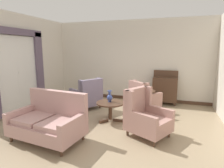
# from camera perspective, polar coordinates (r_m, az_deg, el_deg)

# --- Properties ---
(ground) EXTENTS (8.44, 8.44, 0.00)m
(ground) POSITION_cam_1_polar(r_m,az_deg,el_deg) (5.03, -2.22, -12.47)
(ground) COLOR #9E896B
(wall_back) EXTENTS (6.19, 0.08, 3.05)m
(wall_back) POSITION_cam_1_polar(r_m,az_deg,el_deg) (7.36, 5.58, 7.05)
(wall_back) COLOR silver
(wall_back) RESTS_ON ground
(wall_left) EXTENTS (0.08, 3.96, 3.05)m
(wall_left) POSITION_cam_1_polar(r_m,az_deg,el_deg) (6.98, -23.60, 6.05)
(wall_left) COLOR silver
(wall_left) RESTS_ON ground
(baseboard_back) EXTENTS (6.03, 0.03, 0.12)m
(baseboard_back) POSITION_cam_1_polar(r_m,az_deg,el_deg) (7.53, 5.28, -4.16)
(baseboard_back) COLOR #4C3323
(baseboard_back) RESTS_ON ground
(window_with_curtains) EXTENTS (0.12, 2.17, 2.52)m
(window_with_curtains) POSITION_cam_1_polar(r_m,az_deg,el_deg) (6.47, -26.62, 4.42)
(window_with_curtains) COLOR silver
(coffee_table) EXTENTS (0.77, 0.77, 0.53)m
(coffee_table) POSITION_cam_1_polar(r_m,az_deg,el_deg) (5.20, -0.54, -6.78)
(coffee_table) COLOR #4C3323
(coffee_table) RESTS_ON ground
(porcelain_vase) EXTENTS (0.16, 0.16, 0.32)m
(porcelain_vase) POSITION_cam_1_polar(r_m,az_deg,el_deg) (5.18, -0.72, -4.01)
(porcelain_vase) COLOR #384C93
(porcelain_vase) RESTS_ON coffee_table
(settee) EXTENTS (1.64, 1.05, 1.04)m
(settee) POSITION_cam_1_polar(r_m,az_deg,el_deg) (4.40, -18.58, -10.71)
(settee) COLOR tan
(settee) RESTS_ON ground
(armchair_near_sideboard) EXTENTS (1.13, 1.08, 1.08)m
(armchair_near_sideboard) POSITION_cam_1_polar(r_m,az_deg,el_deg) (4.42, 10.09, -9.74)
(armchair_near_sideboard) COLOR tan
(armchair_near_sideboard) RESTS_ON ground
(armchair_beside_settee) EXTENTS (1.15, 1.12, 1.02)m
(armchair_beside_settee) POSITION_cam_1_polar(r_m,az_deg,el_deg) (6.34, -7.47, -3.57)
(armchair_beside_settee) COLOR slate
(armchair_beside_settee) RESTS_ON ground
(armchair_back_corner) EXTENTS (1.09, 1.09, 0.98)m
(armchair_back_corner) POSITION_cam_1_polar(r_m,az_deg,el_deg) (6.10, 9.39, -4.23)
(armchair_back_corner) COLOR tan
(armchair_back_corner) RESTS_ON ground
(side_table) EXTENTS (0.56, 0.56, 0.69)m
(side_table) POSITION_cam_1_polar(r_m,az_deg,el_deg) (6.04, 10.29, -4.44)
(side_table) COLOR #4C3323
(side_table) RESTS_ON ground
(sideboard) EXTENTS (0.85, 0.38, 1.21)m
(sideboard) POSITION_cam_1_polar(r_m,az_deg,el_deg) (7.01, 15.70, -1.52)
(sideboard) COLOR #4C3323
(sideboard) RESTS_ON ground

